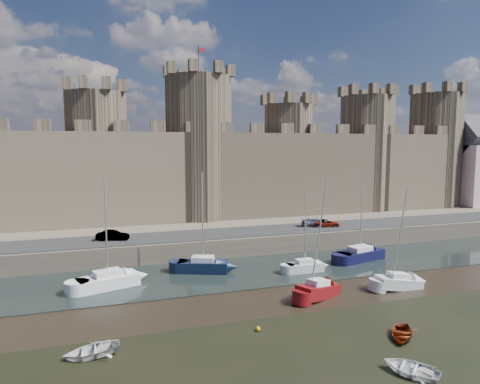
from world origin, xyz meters
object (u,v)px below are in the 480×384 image
at_px(sailboat_0, 108,280).
at_px(sailboat_1, 203,265).
at_px(sailboat_4, 318,289).
at_px(sailboat_5, 398,281).
at_px(sailboat_2, 305,266).
at_px(car_2, 316,222).
at_px(car_3, 326,223).
at_px(car_1, 113,236).
at_px(sailboat_3, 360,254).

height_order(sailboat_0, sailboat_1, sailboat_1).
distance_m(sailboat_4, sailboat_5, 9.01).
xyz_separation_m(sailboat_2, sailboat_5, (6.48, -8.06, -0.01)).
relative_size(car_2, sailboat_4, 0.39).
distance_m(car_3, sailboat_0, 32.95).
bearing_deg(sailboat_2, car_3, 52.14).
bearing_deg(car_1, sailboat_0, -169.27).
xyz_separation_m(car_3, sailboat_5, (-2.98, -20.03, -2.32)).
distance_m(sailboat_2, sailboat_3, 9.16).
distance_m(sailboat_0, sailboat_5, 29.57).
bearing_deg(car_2, sailboat_2, 157.99).
xyz_separation_m(car_3, sailboat_1, (-20.59, -8.44, -2.19)).
xyz_separation_m(sailboat_1, sailboat_3, (20.02, -1.26, -0.02)).
bearing_deg(sailboat_0, sailboat_3, -15.88).
relative_size(sailboat_0, sailboat_3, 1.00).
distance_m(car_3, sailboat_3, 9.96).
xyz_separation_m(sailboat_0, sailboat_2, (21.60, -1.20, -0.11)).
height_order(car_1, car_3, car_1).
bearing_deg(sailboat_2, sailboat_3, 14.82).
relative_size(sailboat_1, sailboat_5, 1.10).
distance_m(car_2, sailboat_1, 21.47).
distance_m(sailboat_2, sailboat_4, 8.23).
xyz_separation_m(car_2, sailboat_5, (-1.72, -20.64, -2.39)).
relative_size(car_1, sailboat_1, 0.35).
relative_size(sailboat_0, sailboat_2, 1.24).
xyz_separation_m(car_2, car_3, (1.25, -0.61, -0.07)).
bearing_deg(sailboat_2, sailboat_4, -107.47).
bearing_deg(sailboat_3, car_1, 147.32).
relative_size(sailboat_1, sailboat_2, 1.24).
relative_size(sailboat_1, sailboat_3, 1.00).
bearing_deg(car_1, car_3, -75.57).
bearing_deg(sailboat_0, car_3, 1.22).
bearing_deg(sailboat_3, car_3, 72.60).
relative_size(car_1, sailboat_0, 0.35).
distance_m(car_2, sailboat_0, 31.99).
bearing_deg(sailboat_2, sailboat_0, 177.26).
relative_size(car_3, sailboat_5, 0.39).
xyz_separation_m(car_1, sailboat_0, (-0.84, -11.10, -2.30)).
distance_m(car_3, sailboat_1, 22.36).
height_order(car_3, sailboat_3, sailboat_3).
distance_m(car_1, car_2, 28.97).
distance_m(sailboat_0, sailboat_4, 21.10).
bearing_deg(car_1, sailboat_3, -93.63).
relative_size(sailboat_0, sailboat_5, 1.10).
bearing_deg(sailboat_2, car_2, 57.34).
xyz_separation_m(sailboat_2, sailboat_3, (8.88, 2.28, 0.10)).
bearing_deg(car_3, sailboat_2, 155.39).
xyz_separation_m(sailboat_2, sailboat_4, (-2.53, -7.83, 0.06)).
height_order(sailboat_0, sailboat_2, sailboat_0).
relative_size(car_1, sailboat_5, 0.39).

